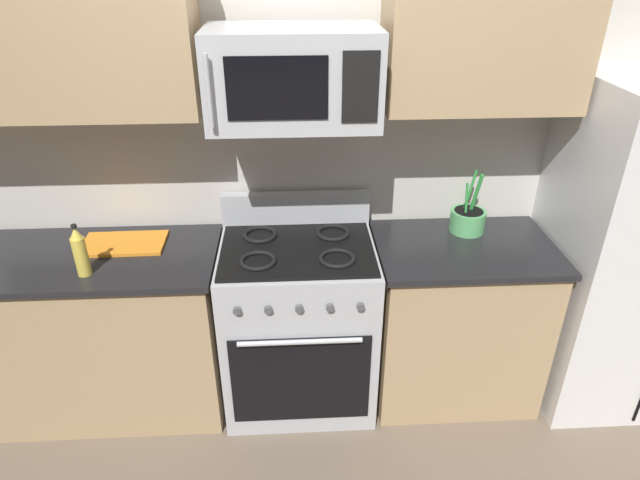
% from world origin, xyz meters
% --- Properties ---
extents(wall_back, '(8.00, 0.10, 2.60)m').
position_xyz_m(wall_back, '(0.00, 1.07, 1.30)').
color(wall_back, beige).
rests_on(wall_back, ground).
extents(counter_left, '(1.29, 0.60, 0.91)m').
position_xyz_m(counter_left, '(-1.03, 0.70, 0.46)').
color(counter_left, tan).
rests_on(counter_left, ground).
extents(range_oven, '(0.76, 0.65, 1.09)m').
position_xyz_m(range_oven, '(-0.00, 0.70, 0.47)').
color(range_oven, '#B2B5BA').
rests_on(range_oven, ground).
extents(counter_right, '(0.88, 0.60, 0.91)m').
position_xyz_m(counter_right, '(0.83, 0.70, 0.46)').
color(counter_right, tan).
rests_on(counter_right, ground).
extents(refrigerator, '(0.86, 0.72, 1.71)m').
position_xyz_m(refrigerator, '(1.71, 0.68, 0.86)').
color(refrigerator, silver).
rests_on(refrigerator, ground).
extents(microwave, '(0.71, 0.44, 0.39)m').
position_xyz_m(microwave, '(-0.00, 0.73, 1.72)').
color(microwave, '#B2B5BA').
extents(upper_cabinets_left, '(1.28, 0.34, 0.79)m').
position_xyz_m(upper_cabinets_left, '(-1.04, 0.85, 1.95)').
color(upper_cabinets_left, tan).
extents(upper_cabinets_right, '(0.87, 0.34, 0.79)m').
position_xyz_m(upper_cabinets_right, '(0.83, 0.85, 1.95)').
color(upper_cabinets_right, tan).
extents(utensil_crock, '(0.18, 0.18, 0.32)m').
position_xyz_m(utensil_crock, '(0.87, 0.86, 0.97)').
color(utensil_crock, '#59AD66').
rests_on(utensil_crock, counter_right).
extents(cutting_board, '(0.40, 0.24, 0.02)m').
position_xyz_m(cutting_board, '(-0.85, 0.80, 0.92)').
color(cutting_board, orange).
rests_on(cutting_board, counter_left).
extents(bottle_oil, '(0.06, 0.06, 0.25)m').
position_xyz_m(bottle_oil, '(-0.95, 0.54, 1.02)').
color(bottle_oil, gold).
rests_on(bottle_oil, counter_left).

